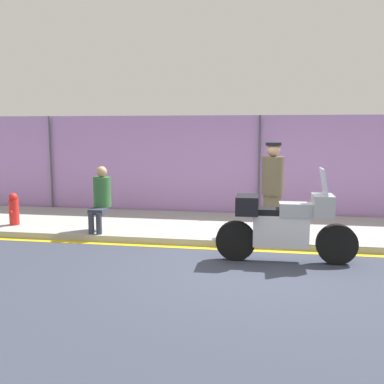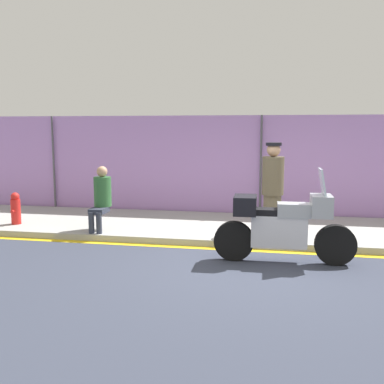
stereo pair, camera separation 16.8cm
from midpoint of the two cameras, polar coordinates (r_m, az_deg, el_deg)
ground_plane at (r=7.34m, az=8.07°, el=-9.07°), size 120.00×120.00×0.00m
sidewalk at (r=9.54m, az=8.75°, el=-4.66°), size 39.22×2.77×0.13m
curb_paint_stripe at (r=8.12m, az=8.35°, el=-7.35°), size 39.22×0.18×0.01m
storefront_fence at (r=10.82m, az=9.18°, el=3.09°), size 37.26×0.17×2.46m
motorcycle at (r=7.37m, az=12.08°, el=-4.08°), size 2.26×0.53×1.54m
officer_standing at (r=8.92m, az=10.74°, el=0.64°), size 0.42×0.42×1.76m
person_seated_on_curb at (r=9.13m, az=-10.91°, el=-0.36°), size 0.35×0.65×1.28m
fire_hydrant at (r=10.23m, az=-21.05°, el=-1.97°), size 0.20×0.25×0.68m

